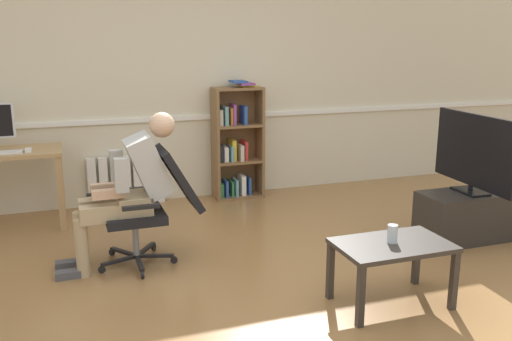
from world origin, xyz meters
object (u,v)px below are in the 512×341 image
Objects in this scene: tv_stand at (468,216)px; drinking_glass at (392,234)px; radiator at (126,180)px; coffee_table at (392,252)px; computer_mouse at (28,150)px; bookshelf at (236,144)px; person_seated at (129,187)px; tv_screen at (474,152)px; office_chair at (155,201)px.

drinking_glass is (-1.35, -0.84, 0.29)m from tv_stand.
coffee_table is (1.44, -2.95, 0.11)m from radiator.
drinking_glass is (2.37, -2.43, -0.27)m from computer_mouse.
person_seated is (-1.37, -1.58, 0.04)m from bookshelf.
radiator is at bearing 175.34° from bookshelf.
radiator is 3.54m from tv_screen.
tv_stand is at bearing 80.91° from office_chair.
tv_stand is at bearing 32.22° from coffee_table.
bookshelf reaches higher than computer_mouse.
office_chair is 0.77× the size of person_seated.
computer_mouse is at bearing 69.84° from tv_screen.
drinking_glass is (1.39, -1.26, -0.01)m from office_chair.
person_seated is at bearing -130.84° from bookshelf.
tv_screen is at bearing -2.97° from tv_stand.
office_chair is 0.92× the size of tv_screen.
computer_mouse is 4.09m from tv_stand.
tv_screen is at bearing -23.13° from computer_mouse.
computer_mouse reaches higher than coffee_table.
person_seated is at bearing 84.93° from tv_screen.
office_chair is at bearing 84.32° from tv_screen.
office_chair reaches higher than coffee_table.
computer_mouse is at bearing -169.17° from bookshelf.
bookshelf reaches higher than radiator.
tv_stand is 0.59m from tv_screen.
coffee_table is at bearing -81.66° from drinking_glass.
person_seated is (0.78, -1.17, -0.12)m from computer_mouse.
office_chair reaches higher than tv_stand.
person_seated is at bearing 171.96° from tv_stand.
drinking_glass is at bearing -85.53° from bookshelf.
person_seated is at bearing 141.49° from coffee_table.
drinking_glass is (0.22, -2.84, -0.11)m from bookshelf.
bookshelf is 1.28× the size of tv_screen.
tv_stand is (3.72, -1.59, -0.55)m from computer_mouse.
office_chair is 7.61× the size of drinking_glass.
computer_mouse reaches higher than radiator.
drinking_glass reaches higher than radiator.
radiator is 1.73m from person_seated.
bookshelf is 1.73× the size of coffee_table.
drinking_glass is at bearing -45.77° from computer_mouse.
office_chair is at bearing -50.24° from computer_mouse.
computer_mouse is 0.08× the size of bookshelf.
bookshelf is at bearing 143.07° from office_chair.
radiator is at bearing 143.09° from tv_stand.
computer_mouse reaches higher than drinking_glass.
drinking_glass is at bearing 51.23° from person_seated.
computer_mouse is at bearing 156.86° from tv_stand.
computer_mouse is at bearing -151.16° from radiator.
coffee_table is (2.37, -2.44, -0.39)m from computer_mouse.
tv_screen is at bearing -36.90° from radiator.
radiator is (-1.22, 0.10, -0.34)m from bookshelf.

